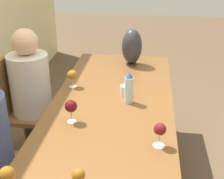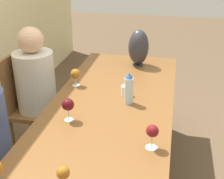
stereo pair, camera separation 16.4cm
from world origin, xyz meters
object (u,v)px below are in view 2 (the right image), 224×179
(water_bottle, at_px, (129,89))
(person_far, at_px, (38,90))
(wine_glass_4, at_px, (75,74))
(wine_glass_0, at_px, (68,105))
(water_tumbler, at_px, (126,91))
(wine_glass_2, at_px, (63,174))
(wine_glass_3, at_px, (152,132))
(vase, at_px, (139,47))
(chair_far, at_px, (30,103))

(water_bottle, xyz_separation_m, person_far, (0.29, 0.86, -0.23))
(wine_glass_4, relative_size, person_far, 0.12)
(water_bottle, distance_m, wine_glass_0, 0.48)
(water_tumbler, xyz_separation_m, wine_glass_0, (-0.45, 0.31, 0.07))
(wine_glass_0, relative_size, wine_glass_2, 1.18)
(wine_glass_2, bearing_deg, person_far, 29.36)
(wine_glass_0, bearing_deg, wine_glass_3, -109.61)
(water_bottle, height_order, vase, vase)
(water_bottle, distance_m, wine_glass_2, 0.96)
(wine_glass_0, bearing_deg, water_tumbler, -34.81)
(person_far, bearing_deg, wine_glass_4, -100.41)
(wine_glass_2, bearing_deg, wine_glass_3, -41.95)
(wine_glass_3, bearing_deg, water_tumbler, 21.77)
(wine_glass_0, bearing_deg, vase, -15.89)
(wine_glass_4, height_order, chair_far, chair_far)
(wine_glass_0, height_order, wine_glass_2, wine_glass_0)
(water_bottle, xyz_separation_m, wine_glass_0, (-0.32, 0.35, -0.00))
(wine_glass_2, distance_m, chair_far, 1.51)
(water_bottle, height_order, wine_glass_3, water_bottle)
(vase, bearing_deg, wine_glass_2, 175.76)
(wine_glass_2, bearing_deg, wine_glass_4, 15.01)
(water_tumbler, bearing_deg, person_far, 78.27)
(water_tumbler, relative_size, wine_glass_4, 0.55)
(wine_glass_4, height_order, person_far, person_far)
(water_bottle, bearing_deg, chair_far, 72.97)
(chair_far, bearing_deg, vase, -61.14)
(vase, bearing_deg, chair_far, 118.86)
(vase, distance_m, wine_glass_3, 1.35)
(water_bottle, distance_m, chair_far, 1.06)
(water_bottle, distance_m, vase, 0.80)
(water_tumbler, height_order, wine_glass_3, wine_glass_3)
(wine_glass_0, xyz_separation_m, chair_far, (0.61, 0.60, -0.36))
(wine_glass_0, xyz_separation_m, wine_glass_2, (-0.62, -0.19, -0.02))
(water_tumbler, bearing_deg, wine_glass_3, -158.23)
(vase, distance_m, chair_far, 1.13)
(wine_glass_4, bearing_deg, water_tumbler, -102.88)
(wine_glass_0, height_order, wine_glass_3, wine_glass_0)
(wine_glass_3, distance_m, wine_glass_4, 1.02)
(water_bottle, xyz_separation_m, wine_glass_2, (-0.95, 0.16, -0.02))
(vase, distance_m, wine_glass_4, 0.73)
(person_far, bearing_deg, water_tumbler, -101.73)
(wine_glass_4, xyz_separation_m, chair_far, (0.07, 0.47, -0.35))
(water_tumbler, distance_m, wine_glass_4, 0.45)
(wine_glass_0, relative_size, wine_glass_3, 1.04)
(water_bottle, bearing_deg, wine_glass_3, -157.62)
(vase, bearing_deg, person_far, 121.43)
(wine_glass_0, xyz_separation_m, person_far, (0.61, 0.51, -0.22))
(wine_glass_2, bearing_deg, vase, -4.24)
(wine_glass_2, bearing_deg, wine_glass_0, 16.89)
(water_tumbler, relative_size, person_far, 0.07)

